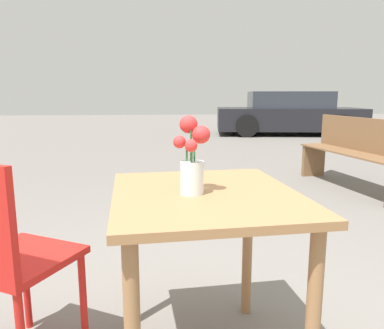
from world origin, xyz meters
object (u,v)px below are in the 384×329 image
Objects in this scene: flower_vase at (192,162)px; bench_near at (357,151)px; cafe_chair at (2,253)px; parked_car at (288,114)px; table_front at (205,223)px.

bench_near is (2.22, 2.84, -0.41)m from flower_vase.
cafe_chair is 9.96m from parked_car.
table_front is at bearing -2.16° from cafe_chair.
flower_vase is 0.07× the size of parked_car.
table_front is 0.97× the size of cafe_chair.
flower_vase reaches higher than cafe_chair.
parked_car is (3.49, 9.03, -0.05)m from table_front.
bench_near is at bearing 52.04° from flower_vase.
parked_car reaches higher than table_front.
table_front is at bearing -111.12° from parked_car.
parked_car reaches higher than cafe_chair.
flower_vase reaches higher than table_front.
cafe_chair reaches higher than table_front.
cafe_chair is (-0.74, 0.05, -0.35)m from flower_vase.
flower_vase is 3.63m from bench_near.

